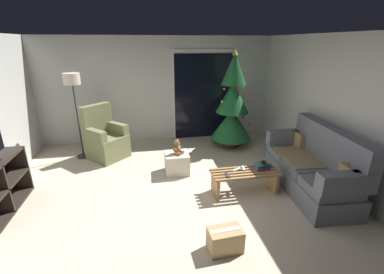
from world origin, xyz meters
TOP-DOWN VIEW (x-y plane):
  - ground_plane at (0.00, 0.00)m, footprint 7.00×7.00m
  - wall_back at (0.00, 3.06)m, footprint 5.72×0.12m
  - wall_right at (2.86, 0.00)m, footprint 0.12×6.00m
  - patio_door_frame at (1.13, 2.99)m, footprint 1.60×0.02m
  - patio_door_glass at (1.13, 2.97)m, footprint 1.50×0.02m
  - couch at (2.32, 0.10)m, footprint 0.93×1.99m
  - coffee_table at (1.18, 0.19)m, footprint 1.10×0.40m
  - remote_silver at (1.18, 0.28)m, footprint 0.07×0.16m
  - remote_white at (1.06, 0.26)m, footprint 0.16×0.10m
  - remote_graphite at (0.86, 0.11)m, footprint 0.06×0.16m
  - book_stack at (1.50, 0.25)m, footprint 0.27×0.20m
  - cell_phone at (1.51, 0.23)m, footprint 0.10×0.16m
  - christmas_tree at (1.60, 2.17)m, footprint 0.94×0.94m
  - armchair at (-1.23, 2.08)m, footprint 0.97×0.97m
  - floor_lamp at (-1.74, 2.18)m, footprint 0.32×0.32m
  - ottoman at (0.18, 1.10)m, footprint 0.44×0.44m
  - teddy_bear_chestnut at (0.19, 1.09)m, footprint 0.22×0.21m
  - cardboard_box_taped_mid_floor at (0.49, -0.97)m, footprint 0.42×0.27m

SIDE VIEW (x-z plane):
  - ground_plane at x=0.00m, z-range 0.00..0.00m
  - cardboard_box_taped_mid_floor at x=0.49m, z-range 0.00..0.29m
  - ottoman at x=0.18m, z-range 0.00..0.39m
  - coffee_table at x=1.18m, z-range 0.07..0.45m
  - remote_silver at x=1.18m, z-range 0.39..0.41m
  - remote_white at x=1.06m, z-range 0.39..0.41m
  - remote_graphite at x=0.86m, z-range 0.39..0.41m
  - couch at x=2.32m, z-range -0.14..0.94m
  - armchair at x=-1.23m, z-range -0.16..0.97m
  - book_stack at x=1.50m, z-range 0.39..0.49m
  - cell_phone at x=1.51m, z-range 0.49..0.50m
  - teddy_bear_chestnut at x=0.19m, z-range 0.37..0.65m
  - christmas_tree at x=1.60m, z-range -0.13..2.08m
  - patio_door_glass at x=1.13m, z-range 0.00..2.10m
  - patio_door_frame at x=1.13m, z-range 0.00..2.20m
  - wall_back at x=0.00m, z-range 0.00..2.50m
  - wall_right at x=2.86m, z-range 0.00..2.50m
  - floor_lamp at x=-1.74m, z-range 0.61..2.40m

